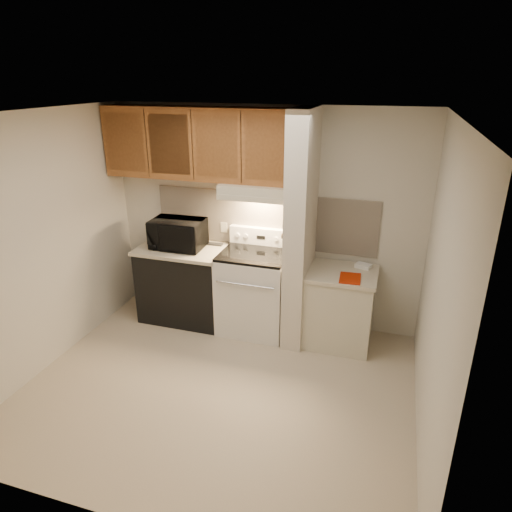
% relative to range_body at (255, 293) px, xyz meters
% --- Properties ---
extents(floor, '(3.60, 3.60, 0.00)m').
position_rel_range_body_xyz_m(floor, '(0.00, -1.16, -0.46)').
color(floor, '#BEAC90').
rests_on(floor, ground).
extents(ceiling, '(3.60, 3.60, 0.00)m').
position_rel_range_body_xyz_m(ceiling, '(0.00, -1.16, 2.04)').
color(ceiling, white).
rests_on(ceiling, wall_back).
extents(wall_back, '(3.60, 2.50, 0.02)m').
position_rel_range_body_xyz_m(wall_back, '(0.00, 0.34, 0.79)').
color(wall_back, beige).
rests_on(wall_back, floor).
extents(wall_left, '(0.02, 3.00, 2.50)m').
position_rel_range_body_xyz_m(wall_left, '(-1.80, -1.16, 0.79)').
color(wall_left, beige).
rests_on(wall_left, floor).
extents(wall_right, '(0.02, 3.00, 2.50)m').
position_rel_range_body_xyz_m(wall_right, '(1.80, -1.16, 0.79)').
color(wall_right, beige).
rests_on(wall_right, floor).
extents(backsplash, '(2.60, 0.02, 0.63)m').
position_rel_range_body_xyz_m(backsplash, '(0.00, 0.33, 0.78)').
color(backsplash, beige).
rests_on(backsplash, wall_back).
extents(range_body, '(0.76, 0.65, 0.92)m').
position_rel_range_body_xyz_m(range_body, '(0.00, 0.00, 0.00)').
color(range_body, silver).
rests_on(range_body, floor).
extents(oven_window, '(0.50, 0.01, 0.30)m').
position_rel_range_body_xyz_m(oven_window, '(0.00, -0.32, 0.04)').
color(oven_window, black).
rests_on(oven_window, range_body).
extents(oven_handle, '(0.65, 0.02, 0.02)m').
position_rel_range_body_xyz_m(oven_handle, '(0.00, -0.35, 0.26)').
color(oven_handle, silver).
rests_on(oven_handle, range_body).
extents(cooktop, '(0.74, 0.64, 0.03)m').
position_rel_range_body_xyz_m(cooktop, '(0.00, 0.00, 0.48)').
color(cooktop, black).
rests_on(cooktop, range_body).
extents(range_backguard, '(0.76, 0.08, 0.20)m').
position_rel_range_body_xyz_m(range_backguard, '(0.00, 0.28, 0.59)').
color(range_backguard, silver).
rests_on(range_backguard, range_body).
extents(range_display, '(0.10, 0.01, 0.04)m').
position_rel_range_body_xyz_m(range_display, '(0.00, 0.24, 0.59)').
color(range_display, black).
rests_on(range_display, range_backguard).
extents(range_knob_left_outer, '(0.05, 0.02, 0.05)m').
position_rel_range_body_xyz_m(range_knob_left_outer, '(-0.28, 0.24, 0.59)').
color(range_knob_left_outer, silver).
rests_on(range_knob_left_outer, range_backguard).
extents(range_knob_left_inner, '(0.05, 0.02, 0.05)m').
position_rel_range_body_xyz_m(range_knob_left_inner, '(-0.18, 0.24, 0.59)').
color(range_knob_left_inner, silver).
rests_on(range_knob_left_inner, range_backguard).
extents(range_knob_right_inner, '(0.05, 0.02, 0.05)m').
position_rel_range_body_xyz_m(range_knob_right_inner, '(0.18, 0.24, 0.59)').
color(range_knob_right_inner, silver).
rests_on(range_knob_right_inner, range_backguard).
extents(range_knob_right_outer, '(0.05, 0.02, 0.05)m').
position_rel_range_body_xyz_m(range_knob_right_outer, '(0.28, 0.24, 0.59)').
color(range_knob_right_outer, silver).
rests_on(range_knob_right_outer, range_backguard).
extents(dishwasher_front, '(1.00, 0.63, 0.87)m').
position_rel_range_body_xyz_m(dishwasher_front, '(-0.88, 0.01, -0.03)').
color(dishwasher_front, black).
rests_on(dishwasher_front, floor).
extents(left_countertop, '(1.04, 0.67, 0.04)m').
position_rel_range_body_xyz_m(left_countertop, '(-0.88, 0.01, 0.43)').
color(left_countertop, beige).
rests_on(left_countertop, dishwasher_front).
extents(spoon_rest, '(0.24, 0.08, 0.02)m').
position_rel_range_body_xyz_m(spoon_rest, '(-0.58, 0.21, 0.46)').
color(spoon_rest, black).
rests_on(spoon_rest, left_countertop).
extents(teal_jar, '(0.13, 0.13, 0.11)m').
position_rel_range_body_xyz_m(teal_jar, '(-1.23, 0.23, 0.50)').
color(teal_jar, '#1C5E5C').
rests_on(teal_jar, left_countertop).
extents(outlet, '(0.08, 0.01, 0.12)m').
position_rel_range_body_xyz_m(outlet, '(-0.48, 0.32, 0.64)').
color(outlet, beige).
rests_on(outlet, backsplash).
extents(microwave, '(0.62, 0.43, 0.33)m').
position_rel_range_body_xyz_m(microwave, '(-0.93, 0.01, 0.62)').
color(microwave, black).
rests_on(microwave, left_countertop).
extents(partition_pillar, '(0.22, 0.70, 2.50)m').
position_rel_range_body_xyz_m(partition_pillar, '(0.51, -0.01, 0.79)').
color(partition_pillar, beige).
rests_on(partition_pillar, floor).
extents(pillar_trim, '(0.01, 0.70, 0.04)m').
position_rel_range_body_xyz_m(pillar_trim, '(0.39, -0.01, 0.84)').
color(pillar_trim, '#94582A').
rests_on(pillar_trim, partition_pillar).
extents(knife_strip, '(0.02, 0.42, 0.04)m').
position_rel_range_body_xyz_m(knife_strip, '(0.39, -0.06, 0.86)').
color(knife_strip, black).
rests_on(knife_strip, partition_pillar).
extents(knife_blade_a, '(0.01, 0.03, 0.16)m').
position_rel_range_body_xyz_m(knife_blade_a, '(0.38, -0.21, 0.76)').
color(knife_blade_a, silver).
rests_on(knife_blade_a, knife_strip).
extents(knife_handle_a, '(0.02, 0.02, 0.10)m').
position_rel_range_body_xyz_m(knife_handle_a, '(0.38, -0.22, 0.91)').
color(knife_handle_a, black).
rests_on(knife_handle_a, knife_strip).
extents(knife_blade_b, '(0.01, 0.04, 0.18)m').
position_rel_range_body_xyz_m(knife_blade_b, '(0.38, -0.12, 0.75)').
color(knife_blade_b, silver).
rests_on(knife_blade_b, knife_strip).
extents(knife_handle_b, '(0.02, 0.02, 0.10)m').
position_rel_range_body_xyz_m(knife_handle_b, '(0.38, -0.14, 0.91)').
color(knife_handle_b, black).
rests_on(knife_handle_b, knife_strip).
extents(knife_blade_c, '(0.01, 0.04, 0.20)m').
position_rel_range_body_xyz_m(knife_blade_c, '(0.38, -0.04, 0.74)').
color(knife_blade_c, silver).
rests_on(knife_blade_c, knife_strip).
extents(knife_handle_c, '(0.02, 0.02, 0.10)m').
position_rel_range_body_xyz_m(knife_handle_c, '(0.38, -0.05, 0.91)').
color(knife_handle_c, black).
rests_on(knife_handle_c, knife_strip).
extents(knife_blade_d, '(0.01, 0.04, 0.16)m').
position_rel_range_body_xyz_m(knife_blade_d, '(0.38, 0.02, 0.76)').
color(knife_blade_d, silver).
rests_on(knife_blade_d, knife_strip).
extents(knife_handle_d, '(0.02, 0.02, 0.10)m').
position_rel_range_body_xyz_m(knife_handle_d, '(0.38, 0.02, 0.91)').
color(knife_handle_d, black).
rests_on(knife_handle_d, knife_strip).
extents(knife_blade_e, '(0.01, 0.04, 0.18)m').
position_rel_range_body_xyz_m(knife_blade_e, '(0.38, 0.09, 0.75)').
color(knife_blade_e, silver).
rests_on(knife_blade_e, knife_strip).
extents(knife_handle_e, '(0.02, 0.02, 0.10)m').
position_rel_range_body_xyz_m(knife_handle_e, '(0.38, 0.12, 0.91)').
color(knife_handle_e, black).
rests_on(knife_handle_e, knife_strip).
extents(oven_mitt, '(0.03, 0.10, 0.25)m').
position_rel_range_body_xyz_m(oven_mitt, '(0.38, 0.17, 0.69)').
color(oven_mitt, slate).
rests_on(oven_mitt, partition_pillar).
extents(right_cab_base, '(0.70, 0.60, 0.81)m').
position_rel_range_body_xyz_m(right_cab_base, '(0.97, -0.01, -0.06)').
color(right_cab_base, beige).
rests_on(right_cab_base, floor).
extents(right_countertop, '(0.74, 0.64, 0.04)m').
position_rel_range_body_xyz_m(right_countertop, '(0.97, -0.01, 0.37)').
color(right_countertop, beige).
rests_on(right_countertop, right_cab_base).
extents(red_folder, '(0.23, 0.30, 0.01)m').
position_rel_range_body_xyz_m(red_folder, '(1.07, -0.16, 0.39)').
color(red_folder, '#A91F03').
rests_on(red_folder, right_countertop).
extents(white_box, '(0.19, 0.15, 0.04)m').
position_rel_range_body_xyz_m(white_box, '(1.17, 0.17, 0.41)').
color(white_box, white).
rests_on(white_box, right_countertop).
extents(range_hood, '(0.78, 0.44, 0.15)m').
position_rel_range_body_xyz_m(range_hood, '(0.00, 0.12, 1.17)').
color(range_hood, beige).
rests_on(range_hood, upper_cabinets).
extents(hood_lip, '(0.78, 0.04, 0.06)m').
position_rel_range_body_xyz_m(hood_lip, '(0.00, -0.08, 1.12)').
color(hood_lip, beige).
rests_on(hood_lip, range_hood).
extents(upper_cabinets, '(2.18, 0.33, 0.77)m').
position_rel_range_body_xyz_m(upper_cabinets, '(-0.69, 0.17, 1.62)').
color(upper_cabinets, '#94582A').
rests_on(upper_cabinets, wall_back).
extents(cab_door_a, '(0.46, 0.01, 0.63)m').
position_rel_range_body_xyz_m(cab_door_a, '(-1.51, 0.01, 1.62)').
color(cab_door_a, '#94582A').
rests_on(cab_door_a, upper_cabinets).
extents(cab_gap_a, '(0.01, 0.01, 0.73)m').
position_rel_range_body_xyz_m(cab_gap_a, '(-1.23, 0.01, 1.62)').
color(cab_gap_a, black).
rests_on(cab_gap_a, upper_cabinets).
extents(cab_door_b, '(0.46, 0.01, 0.63)m').
position_rel_range_body_xyz_m(cab_door_b, '(-0.96, 0.01, 1.62)').
color(cab_door_b, '#94582A').
rests_on(cab_door_b, upper_cabinets).
extents(cab_gap_b, '(0.01, 0.01, 0.73)m').
position_rel_range_body_xyz_m(cab_gap_b, '(-0.69, 0.01, 1.62)').
color(cab_gap_b, black).
rests_on(cab_gap_b, upper_cabinets).
extents(cab_door_c, '(0.46, 0.01, 0.63)m').
position_rel_range_body_xyz_m(cab_door_c, '(-0.42, 0.01, 1.62)').
color(cab_door_c, '#94582A').
rests_on(cab_door_c, upper_cabinets).
extents(cab_gap_c, '(0.01, 0.01, 0.73)m').
position_rel_range_body_xyz_m(cab_gap_c, '(-0.14, 0.01, 1.62)').
color(cab_gap_c, black).
rests_on(cab_gap_c, upper_cabinets).
extents(cab_door_d, '(0.46, 0.01, 0.63)m').
position_rel_range_body_xyz_m(cab_door_d, '(0.13, 0.01, 1.62)').
color(cab_door_d, '#94582A').
rests_on(cab_door_d, upper_cabinets).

